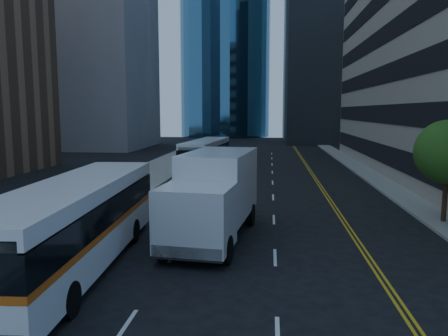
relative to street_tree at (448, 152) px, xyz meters
name	(u,v)px	position (x,y,z in m)	size (l,w,h in m)	color
ground	(261,276)	(-9.00, -8.00, -3.64)	(160.00, 160.00, 0.00)	black
sidewalk_west	(154,171)	(-19.50, 17.00, -3.57)	(5.00, 90.00, 0.15)	gray
sidewalk_east	(368,174)	(0.00, 17.00, -3.57)	(2.00, 90.00, 0.15)	gray
midrise_west	(87,33)	(-37.00, 44.00, 13.86)	(18.00, 18.00, 35.00)	gray
street_tree	(448,152)	(0.00, 0.00, 0.00)	(3.20, 3.20, 5.10)	#332114
bus_front	(76,222)	(-15.60, -8.02, -1.91)	(3.37, 12.42, 3.17)	white
bus_rear	(206,154)	(-14.83, 18.58, -2.05)	(3.40, 11.47, 2.91)	silver
box_truck	(214,194)	(-11.20, -3.73, -1.64)	(3.60, 8.20, 3.80)	silver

